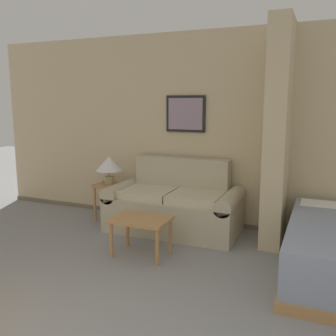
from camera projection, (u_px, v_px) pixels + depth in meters
name	position (u px, v px, depth m)	size (l,w,h in m)	color
wall_back	(221.00, 131.00, 5.00)	(7.18, 0.16, 2.60)	#CCB78E
wall_partition_pillar	(278.00, 135.00, 4.33)	(0.24, 0.71, 2.60)	#CCB78E
couch	(174.00, 206.00, 4.92)	(1.72, 0.84, 0.93)	#B7AD8E
coffee_table	(141.00, 223.00, 4.08)	(0.62, 0.44, 0.43)	#B27F4C
side_table	(110.00, 191.00, 5.33)	(0.37, 0.37, 0.53)	#B27F4C
table_lamp	(109.00, 165.00, 5.27)	(0.37, 0.37, 0.39)	tan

